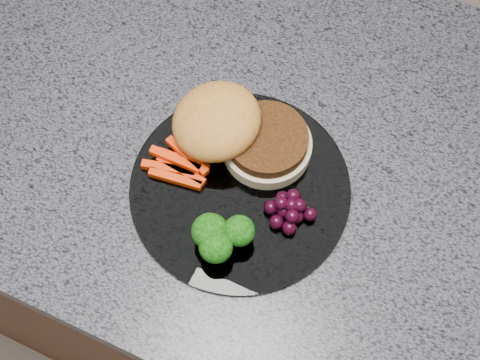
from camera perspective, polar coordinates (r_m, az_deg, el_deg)
name	(u,v)px	position (r m, az deg, el deg)	size (l,w,h in m)	color
island_cabinet	(202,233)	(1.27, -3.29, -4.56)	(1.20, 0.60, 0.86)	#512E1C
countertop	(183,110)	(0.86, -4.86, 5.93)	(1.20, 0.60, 0.04)	#50515B
plate	(240,188)	(0.78, 0.00, -0.71)	(0.26, 0.26, 0.01)	white
burger	(234,131)	(0.79, -0.48, 4.20)	(0.20, 0.14, 0.06)	#C5B98B
carrot_sticks	(179,166)	(0.79, -5.27, 1.23)	(0.08, 0.05, 0.02)	red
broccoli	(220,236)	(0.73, -1.74, -4.83)	(0.07, 0.06, 0.05)	olive
grape_bunch	(290,210)	(0.76, 4.26, -2.55)	(0.06, 0.05, 0.03)	black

